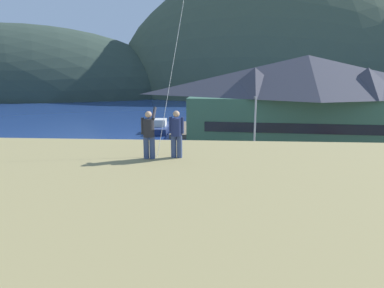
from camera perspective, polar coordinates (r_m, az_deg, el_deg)
ground_plane at (r=22.53m, az=-1.16°, el=-14.72°), size 600.00×600.00×0.00m
parking_lot_pad at (r=27.04m, az=-0.27°, el=-9.78°), size 40.00×20.00×0.10m
bay_water at (r=80.63m, az=2.42°, el=5.17°), size 360.00×84.00×0.03m
far_hill_west_ridge at (r=151.55m, az=-28.06°, el=7.16°), size 135.09×67.85×51.95m
far_hill_east_peak at (r=139.00m, az=14.04°, el=7.89°), size 125.21×68.99×94.15m
far_hill_center_saddle at (r=138.34m, az=21.73°, el=7.36°), size 120.61×46.56×78.55m
harbor_lodge at (r=44.50m, az=18.10°, el=6.62°), size 30.00×13.74×11.69m
wharf_dock at (r=56.79m, az=-1.39°, el=2.41°), size 3.20×12.65×0.70m
moored_boat_wharfside at (r=56.66m, az=-5.15°, el=2.72°), size 2.79×8.27×2.16m
moored_boat_outer_mooring at (r=55.05m, az=2.20°, el=2.48°), size 2.88×7.85×2.16m
parked_car_corner_spot at (r=28.39m, az=17.64°, el=-7.10°), size 4.35×2.35×1.82m
parked_car_mid_row_far at (r=23.60m, az=-19.16°, el=-11.28°), size 4.32×2.30×1.82m
parked_car_front_row_silver at (r=22.61m, az=-7.49°, el=-11.73°), size 4.28×2.21×1.82m
parked_car_mid_row_near at (r=29.76m, az=-14.76°, el=-6.01°), size 4.31×2.28×1.82m
parked_car_lone_by_shed at (r=28.42m, az=6.44°, el=-6.55°), size 4.32×2.30×1.82m
parking_light_pole at (r=31.27m, az=10.21°, el=1.57°), size 0.24×0.78×7.67m
person_kite_flyer at (r=12.64m, az=-7.09°, el=1.81°), size 0.51×0.66×1.86m
person_companion at (r=12.70m, az=-2.57°, el=1.88°), size 0.55×0.40×1.74m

